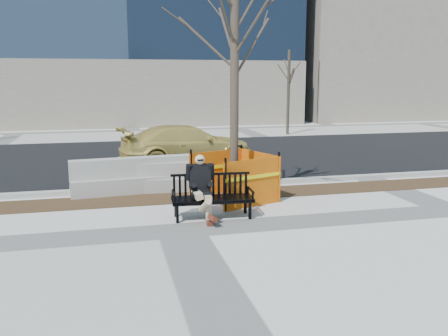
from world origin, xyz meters
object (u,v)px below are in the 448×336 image
Objects in this scene: tree_fence at (234,200)px; sedan at (187,164)px; jersey_barrier_left at (135,192)px; jersey_barrier_right at (172,191)px; bench at (212,218)px; seated_man at (201,218)px.

sedan is (-0.31, 5.29, 0.00)m from tree_fence.
jersey_barrier_left is 1.19× the size of jersey_barrier_right.
seated_man is (-0.24, 0.06, 0.00)m from bench.
seated_man is 6.66m from sedan.
jersey_barrier_right is at bearing 156.10° from sedan.
tree_fence is at bearing -36.88° from jersey_barrier_left.
jersey_barrier_left is (-1.48, 2.76, 0.00)m from bench.
tree_fence is (1.08, 1.32, 0.00)m from seated_man.
bench is 0.25m from seated_man.
jersey_barrier_left is (-2.02, -3.91, 0.00)m from sedan.
bench is at bearing -121.34° from tree_fence.
seated_man is 0.42× the size of jersey_barrier_left.
sedan reaches higher than jersey_barrier_left.
tree_fence reaches higher than sedan.
tree_fence is 1.88× the size of jersey_barrier_left.
sedan reaches higher than jersey_barrier_right.
bench is at bearing -75.65° from jersey_barrier_right.
seated_man reaches higher than jersey_barrier_right.
bench is at bearing -11.16° from seated_man.
sedan is at bearing 78.44° from jersey_barrier_right.
tree_fence reaches higher than jersey_barrier_right.
jersey_barrier_left is at bearing 118.22° from seated_man.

